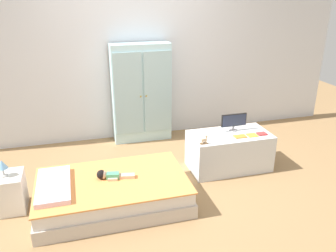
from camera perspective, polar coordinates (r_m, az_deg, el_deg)
ground_plane at (r=4.09m, az=-0.87°, el=-9.80°), size 10.00×10.00×0.02m
back_wall at (r=5.08m, az=-5.59°, el=12.84°), size 6.40×0.05×2.70m
bed at (r=3.73m, az=-9.06°, el=-10.69°), size 1.55×0.96×0.29m
pillow at (r=3.64m, az=-18.30°, el=-9.27°), size 0.32×0.69×0.05m
doll at (r=3.66m, az=-9.75°, el=-7.98°), size 0.39×0.15×0.10m
nightstand at (r=3.94m, az=-24.90°, el=-9.91°), size 0.34×0.34×0.39m
table_lamp at (r=3.80m, az=-25.64°, el=-5.84°), size 0.10×0.10×0.17m
wardrobe at (r=5.05m, az=-4.42°, el=5.42°), size 0.84×0.32×1.43m
tv_stand at (r=4.41m, az=10.00°, el=-4.05°), size 0.99×0.53×0.46m
tv_monitor at (r=4.38m, az=10.79°, el=0.84°), size 0.33×0.10×0.22m
rocking_horse_toy at (r=3.98m, az=6.04°, el=-2.27°), size 0.09×0.04×0.11m
book_orange at (r=4.25m, az=11.78°, el=-1.70°), size 0.15×0.09×0.01m
book_yellow at (r=4.32m, az=13.66°, el=-1.47°), size 0.12×0.11×0.01m
book_red at (r=4.39m, az=15.18°, el=-1.24°), size 0.11×0.09×0.02m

